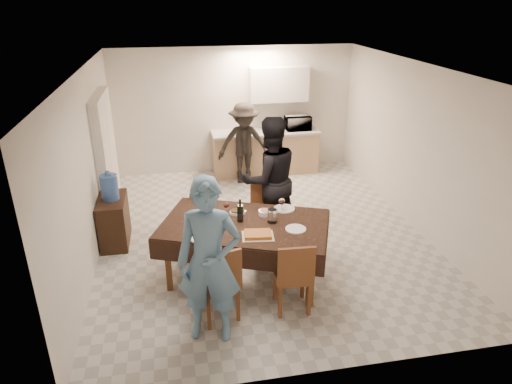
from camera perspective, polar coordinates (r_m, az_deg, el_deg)
The scene contains 33 objects.
floor at distance 7.40m, azimuth 0.77°, elevation -5.13°, with size 5.00×6.00×0.02m, color beige.
ceiling at distance 6.56m, azimuth 0.89°, elevation 15.22°, with size 5.00×6.00×0.02m, color white.
wall_back at distance 9.71m, azimuth -2.71°, elevation 10.14°, with size 5.00×0.02×2.60m, color silver.
wall_front at distance 4.24m, azimuth 8.91°, elevation -8.81°, with size 5.00×0.02×2.60m, color silver.
wall_left at distance 6.85m, azimuth -20.16°, elevation 2.90°, with size 0.02×6.00×2.60m, color silver.
wall_right at distance 7.74m, azimuth 19.38°, elevation 5.29°, with size 0.02×6.00×2.60m, color silver.
stub_partition at distance 8.04m, azimuth -18.17°, elevation 4.24°, with size 0.15×1.40×2.10m, color white.
kitchen_base_cabinet at distance 9.75m, azimuth 1.16°, elevation 4.88°, with size 2.20×0.60×0.86m, color tan.
kitchen_worktop at distance 9.61m, azimuth 1.18°, elevation 7.46°, with size 2.24×0.64×0.05m, color #AAAAA5.
upper_cabinet at distance 9.59m, azimuth 2.86°, elevation 13.32°, with size 1.20×0.34×0.70m, color silver.
dining_table at distance 5.93m, azimuth -1.41°, elevation -4.19°, with size 2.42×1.92×0.83m.
chair_near_left at distance 5.26m, azimuth -4.80°, elevation -10.64°, with size 0.55×0.55×0.53m.
chair_near_right at distance 5.41m, azimuth 4.85°, elevation -9.79°, with size 0.46×0.46×0.52m.
chair_far_left at distance 6.59m, azimuth -6.20°, elevation -3.73°, with size 0.43×0.43×0.48m.
chair_far_right at distance 6.65m, azimuth 1.53°, elevation -2.56°, with size 0.51×0.52×0.55m.
console at distance 7.30m, azimuth -17.31°, elevation -3.46°, with size 0.40×0.79×0.73m, color black.
water_jug at distance 7.07m, azimuth -17.84°, elevation 0.57°, with size 0.25×0.25×0.38m, color #3F69B7.
wine_bottle at distance 5.88m, azimuth -1.99°, elevation -2.29°, with size 0.08×0.08×0.32m, color black, non-canonical shape.
water_pitcher at distance 5.89m, azimuth 2.03°, elevation -3.00°, with size 0.12×0.12×0.18m, color white.
savoury_tart at distance 5.59m, azimuth 0.23°, elevation -5.33°, with size 0.38×0.29×0.05m, color #D38B3E.
salad_bowl at distance 6.10m, azimuth 1.09°, elevation -2.59°, with size 0.17×0.17×0.06m, color white.
mushroom_dish at distance 6.15m, azimuth -2.30°, elevation -2.58°, with size 0.20×0.20×0.04m, color white.
wine_glass_a at distance 5.59m, azimuth -6.59°, elevation -4.57°, with size 0.09×0.09×0.20m, color white, non-canonical shape.
wine_glass_b at distance 6.19m, azimuth 3.24°, elevation -1.57°, with size 0.09×0.09×0.20m, color white, non-canonical shape.
wine_glass_c at distance 6.11m, azimuth -3.73°, elevation -1.94°, with size 0.09×0.09×0.19m, color white, non-canonical shape.
plate_near_left at distance 5.59m, azimuth -7.02°, elevation -5.68°, with size 0.26×0.26×0.02m, color white.
plate_near_right at distance 5.77m, azimuth 4.99°, elevation -4.63°, with size 0.26×0.26×0.02m, color white.
plate_far_left at distance 6.12m, azimuth -7.43°, elevation -2.97°, with size 0.28×0.28×0.02m, color white.
plate_far_right at distance 6.28m, azimuth 3.55°, elevation -2.09°, with size 0.29×0.29×0.02m, color white.
microwave at distance 9.73m, azimuth 5.26°, elevation 8.60°, with size 0.52×0.36×0.29m, color silver.
person_near at distance 4.89m, azimuth -5.86°, elevation -8.71°, with size 0.69×0.45×1.90m, color #5E8AAE.
person_far at distance 6.88m, azimuth 1.69°, elevation 1.56°, with size 0.95×0.74×1.95m, color black.
person_kitchen at distance 9.12m, azimuth -1.49°, elevation 6.11°, with size 1.06×0.61×1.63m, color black.
Camera 1 is at (-1.29, -6.36, 3.55)m, focal length 32.00 mm.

